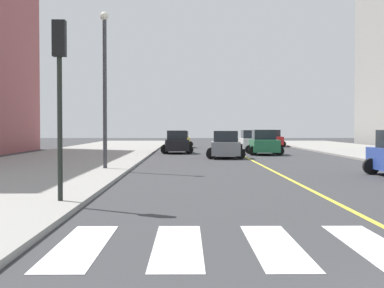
{
  "coord_description": "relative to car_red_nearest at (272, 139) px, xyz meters",
  "views": [
    {
      "loc": [
        -4.33,
        -6.12,
        2.19
      ],
      "look_at": [
        -3.96,
        35.33,
        0.96
      ],
      "focal_mm": 51.56,
      "sensor_mm": 36.0,
      "label": 1
    }
  ],
  "objects": [
    {
      "name": "sidewalk_kerb_west",
      "position": [
        -17.62,
        -36.96,
        -0.83
      ],
      "size": [
        10.0,
        120.0,
        0.15
      ],
      "primitive_type": "cube",
      "color": "gray",
      "rests_on": "ground"
    },
    {
      "name": "car_green_third",
      "position": [
        -3.52,
        -18.56,
        0.04
      ],
      "size": [
        2.88,
        4.56,
        2.02
      ],
      "rotation": [
        0.0,
        0.0,
        3.12
      ],
      "color": "#236B42",
      "rests_on": "ground"
    },
    {
      "name": "lane_divider_paint",
      "position": [
        -5.42,
        -16.96,
        -0.9
      ],
      "size": [
        0.16,
        80.0,
        0.01
      ],
      "primitive_type": "cube",
      "color": "yellow",
      "rests_on": "ground"
    },
    {
      "name": "traffic_light_far_corner",
      "position": [
        -13.29,
        -47.7,
        2.75
      ],
      "size": [
        0.36,
        0.41,
        5.01
      ],
      "color": "black",
      "rests_on": "sidewalk_kerb_west"
    },
    {
      "name": "car_gray_second",
      "position": [
        -7.01,
        -23.73,
        0.01
      ],
      "size": [
        2.87,
        4.48,
        1.96
      ],
      "rotation": [
        0.0,
        0.0,
        -0.05
      ],
      "color": "slate",
      "rests_on": "ground"
    },
    {
      "name": "car_black_fourth",
      "position": [
        -10.64,
        -16.22,
        0.01
      ],
      "size": [
        2.85,
        4.45,
        1.95
      ],
      "rotation": [
        0.0,
        0.0,
        0.05
      ],
      "color": "black",
      "rests_on": "ground"
    },
    {
      "name": "car_yellow_fifth",
      "position": [
        -10.4,
        -2.65,
        -0.06
      ],
      "size": [
        2.65,
        4.14,
        1.82
      ],
      "rotation": [
        0.0,
        0.0,
        -0.04
      ],
      "color": "gold",
      "rests_on": "ground"
    },
    {
      "name": "car_red_nearest",
      "position": [
        0.0,
        0.0,
        0.0
      ],
      "size": [
        2.71,
        4.34,
        1.94
      ],
      "rotation": [
        0.0,
        0.0,
        3.14
      ],
      "color": "red",
      "rests_on": "ground"
    },
    {
      "name": "car_white_seventh",
      "position": [
        -3.72,
        -11.44,
        0.01
      ],
      "size": [
        2.75,
        4.39,
        1.95
      ],
      "rotation": [
        0.0,
        0.0,
        3.15
      ],
      "color": "silver",
      "rests_on": "ground"
    },
    {
      "name": "street_lamp",
      "position": [
        -13.88,
        -35.37,
        3.84
      ],
      "size": [
        0.44,
        0.44,
        7.83
      ],
      "color": "#38383D",
      "rests_on": "sidewalk_kerb_west"
    }
  ]
}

